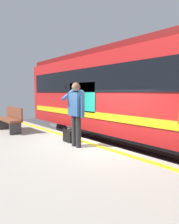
{
  "coord_description": "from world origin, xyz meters",
  "views": [
    {
      "loc": [
        -3.77,
        3.7,
        2.42
      ],
      "look_at": [
        0.02,
        0.3,
        1.88
      ],
      "focal_mm": 29.49,
      "sensor_mm": 36.0,
      "label": 1
    }
  ],
  "objects": [
    {
      "name": "handbag",
      "position": [
        0.56,
        0.63,
        1.17
      ],
      "size": [
        0.36,
        0.33,
        0.41
      ],
      "color": "black",
      "rests_on": "platform"
    },
    {
      "name": "bench",
      "position": [
        3.18,
        1.37,
        1.47
      ],
      "size": [
        1.5,
        0.44,
        0.9
      ],
      "color": "brown",
      "rests_on": "platform"
    },
    {
      "name": "safety_line",
      "position": [
        0.0,
        0.3,
        0.98
      ],
      "size": [
        12.07,
        0.16,
        0.01
      ],
      "primitive_type": "cube",
      "color": "yellow",
      "rests_on": "platform"
    },
    {
      "name": "passenger",
      "position": [
        0.03,
        0.75,
        1.98
      ],
      "size": [
        0.57,
        0.55,
        1.7
      ],
      "color": "#262628",
      "rests_on": "platform"
    },
    {
      "name": "track_rail_far",
      "position": [
        0.0,
        -3.06,
        0.08
      ],
      "size": [
        16.0,
        0.08,
        0.16
      ],
      "primitive_type": "cube",
      "color": "slate",
      "rests_on": "ground"
    },
    {
      "name": "platform",
      "position": [
        0.0,
        2.12,
        0.49
      ],
      "size": [
        12.31,
        4.24,
        0.98
      ],
      "primitive_type": "cube",
      "color": "#9E998E",
      "rests_on": "ground"
    },
    {
      "name": "track_rail_near",
      "position": [
        0.0,
        -1.62,
        0.08
      ],
      "size": [
        16.0,
        0.08,
        0.16
      ],
      "primitive_type": "cube",
      "color": "slate",
      "rests_on": "ground"
    },
    {
      "name": "ground_plane",
      "position": [
        0.0,
        0.0,
        0.0
      ],
      "size": [
        25.02,
        25.02,
        0.0
      ],
      "primitive_type": "plane",
      "color": "#3D3D3F"
    },
    {
      "name": "train_carriage",
      "position": [
        -0.45,
        -2.33,
        2.48
      ],
      "size": [
        12.78,
        2.91,
        3.88
      ],
      "color": "red",
      "rests_on": "ground"
    }
  ]
}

